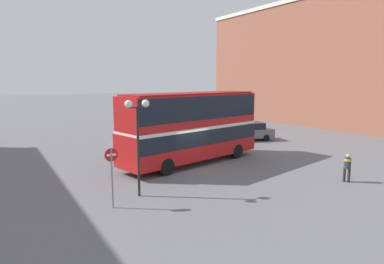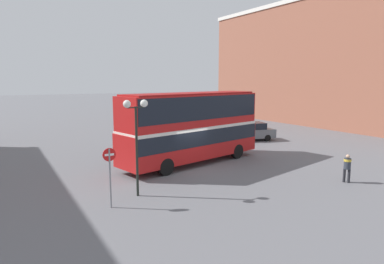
{
  "view_description": "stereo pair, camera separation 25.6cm",
  "coord_description": "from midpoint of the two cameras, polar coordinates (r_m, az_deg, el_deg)",
  "views": [
    {
      "loc": [
        -10.64,
        -18.09,
        5.55
      ],
      "look_at": [
        0.78,
        1.16,
        2.12
      ],
      "focal_mm": 32.0,
      "sensor_mm": 36.0,
      "label": 1
    },
    {
      "loc": [
        -10.42,
        -18.22,
        5.55
      ],
      "look_at": [
        0.78,
        1.16,
        2.12
      ],
      "focal_mm": 32.0,
      "sensor_mm": 36.0,
      "label": 2
    }
  ],
  "objects": [
    {
      "name": "parked_car_kerb_near",
      "position": [
        33.41,
        -7.76,
        0.39
      ],
      "size": [
        4.57,
        1.95,
        1.48
      ],
      "rotation": [
        0.0,
        0.0,
        3.15
      ],
      "color": "silver",
      "rests_on": "ground_plane"
    },
    {
      "name": "parked_car_side_street",
      "position": [
        31.94,
        9.17,
        0.09
      ],
      "size": [
        4.86,
        2.93,
        1.65
      ],
      "rotation": [
        0.0,
        0.0,
        2.89
      ],
      "color": "slate",
      "rests_on": "ground_plane"
    },
    {
      "name": "pedestrian_foreground",
      "position": [
        20.48,
        24.15,
        -5.03
      ],
      "size": [
        0.51,
        0.51,
        1.56
      ],
      "rotation": [
        0.0,
        0.0,
        3.59
      ],
      "color": "#232328",
      "rests_on": "ground_plane"
    },
    {
      "name": "parked_car_kerb_far",
      "position": [
        40.68,
        1.56,
        2.0
      ],
      "size": [
        4.15,
        2.27,
        1.58
      ],
      "rotation": [
        0.0,
        0.0,
        0.11
      ],
      "color": "navy",
      "rests_on": "ground_plane"
    },
    {
      "name": "building_row_right",
      "position": [
        47.02,
        20.21,
        10.77
      ],
      "size": [
        8.39,
        34.2,
        15.3
      ],
      "color": "#935642",
      "rests_on": "ground_plane"
    },
    {
      "name": "no_entry_sign",
      "position": [
        15.2,
        -13.71,
        -6.0
      ],
      "size": [
        0.58,
        0.08,
        2.66
      ],
      "color": "gray",
      "rests_on": "ground_plane"
    },
    {
      "name": "double_decker_bus",
      "position": [
        22.56,
        -0.32,
        1.43
      ],
      "size": [
        10.7,
        4.74,
        4.7
      ],
      "rotation": [
        0.0,
        0.0,
        0.22
      ],
      "color": "red",
      "rests_on": "ground_plane"
    },
    {
      "name": "street_lamp_twin_globe",
      "position": [
        16.17,
        -9.51,
        1.56
      ],
      "size": [
        1.2,
        0.36,
        4.63
      ],
      "color": "black",
      "rests_on": "ground_plane"
    },
    {
      "name": "ground_plane",
      "position": [
        21.71,
        -0.56,
        -6.09
      ],
      "size": [
        240.0,
        240.0,
        0.0
      ],
      "primitive_type": "plane",
      "color": "slate"
    }
  ]
}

